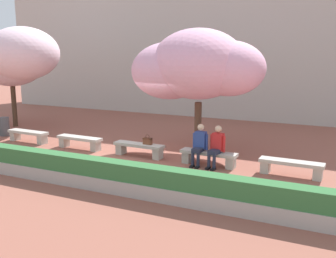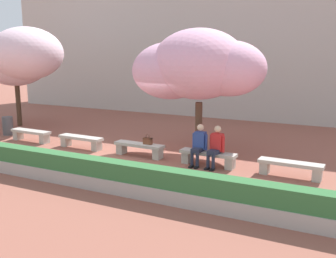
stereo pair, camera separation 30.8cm
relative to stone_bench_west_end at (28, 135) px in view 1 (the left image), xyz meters
The scene contains 14 objects.
ground_plane 5.00m from the stone_bench_west_end, ahead, with size 100.00×100.00×0.00m, color #8E5142.
building_facade 12.30m from the stone_bench_west_end, 64.59° to the left, with size 28.00×4.00×8.61m, color #B7B2A8.
stone_bench_west_end is the anchor object (origin of this frame).
stone_bench_near_west 2.50m from the stone_bench_west_end, ahead, with size 1.81×0.47×0.45m.
stone_bench_center 4.99m from the stone_bench_west_end, ahead, with size 1.81×0.47×0.45m.
stone_bench_near_east 7.49m from the stone_bench_west_end, ahead, with size 1.81×0.47×0.45m.
stone_bench_east_end 9.98m from the stone_bench_west_end, ahead, with size 1.81×0.47×0.45m.
person_seated_left 7.21m from the stone_bench_west_end, ahead, with size 0.51×0.69×1.29m.
person_seated_right 7.77m from the stone_bench_west_end, ahead, with size 0.50×0.72×1.29m.
handbag 5.32m from the stone_bench_west_end, ahead, with size 0.30×0.15×0.34m.
cherry_tree_main 7.16m from the stone_bench_west_end, 12.89° to the left, with size 4.60×3.49×4.29m.
cherry_tree_secondary 4.76m from the stone_bench_west_end, 144.62° to the left, with size 5.10×3.47×4.60m.
planter_hedge_foreground 5.94m from the stone_bench_west_end, 32.84° to the right, with size 16.51×0.50×0.80m.
trash_bin 1.90m from the stone_bench_west_end, 164.99° to the left, with size 0.44×0.44×0.78m, color #4C4C51.
Camera 1 is at (6.44, -11.26, 3.52)m, focal length 42.00 mm.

